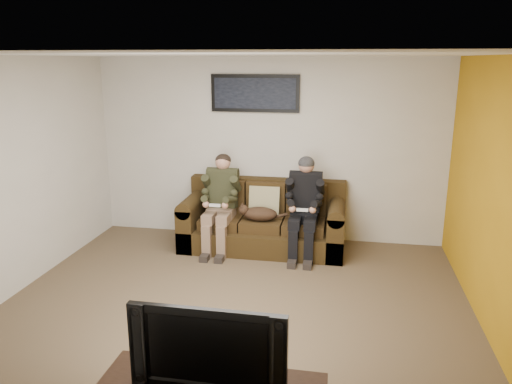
% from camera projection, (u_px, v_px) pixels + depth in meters
% --- Properties ---
extents(floor, '(5.00, 5.00, 0.00)m').
position_uv_depth(floor, '(235.00, 306.00, 5.35)').
color(floor, brown).
rests_on(floor, ground).
extents(ceiling, '(5.00, 5.00, 0.00)m').
position_uv_depth(ceiling, '(232.00, 55.00, 4.68)').
color(ceiling, silver).
rests_on(ceiling, ground).
extents(wall_back, '(5.00, 0.00, 5.00)m').
position_uv_depth(wall_back, '(269.00, 150.00, 7.15)').
color(wall_back, beige).
rests_on(wall_back, ground).
extents(wall_front, '(5.00, 0.00, 5.00)m').
position_uv_depth(wall_front, '(147.00, 284.00, 2.87)').
color(wall_front, beige).
rests_on(wall_front, ground).
extents(wall_left, '(0.00, 4.50, 4.50)m').
position_uv_depth(wall_left, '(11.00, 178.00, 5.45)').
color(wall_left, beige).
rests_on(wall_left, ground).
extents(wall_right, '(0.00, 4.50, 4.50)m').
position_uv_depth(wall_right, '(499.00, 201.00, 4.58)').
color(wall_right, beige).
rests_on(wall_right, ground).
extents(accent_wall_right, '(0.00, 4.50, 4.50)m').
position_uv_depth(accent_wall_right, '(498.00, 201.00, 4.58)').
color(accent_wall_right, '#BD8512').
rests_on(accent_wall_right, ground).
extents(sofa, '(2.23, 0.96, 0.91)m').
position_uv_depth(sofa, '(264.00, 222.00, 7.00)').
color(sofa, '#34240F').
rests_on(sofa, ground).
extents(throw_pillow, '(0.43, 0.20, 0.42)m').
position_uv_depth(throw_pillow, '(265.00, 201.00, 6.96)').
color(throw_pillow, tan).
rests_on(throw_pillow, sofa).
extents(throw_blanket, '(0.46, 0.22, 0.08)m').
position_uv_depth(throw_blanket, '(221.00, 177.00, 7.23)').
color(throw_blanket, gray).
rests_on(throw_blanket, sofa).
extents(person_left, '(0.51, 0.87, 1.30)m').
position_uv_depth(person_left, '(221.00, 197.00, 6.82)').
color(person_left, '#886B55').
rests_on(person_left, sofa).
extents(person_right, '(0.51, 0.86, 1.31)m').
position_uv_depth(person_right, '(304.00, 201.00, 6.62)').
color(person_right, black).
rests_on(person_right, sofa).
extents(cat, '(0.66, 0.26, 0.24)m').
position_uv_depth(cat, '(259.00, 213.00, 6.72)').
color(cat, '#452C1B').
rests_on(cat, sofa).
extents(framed_poster, '(1.25, 0.05, 0.52)m').
position_uv_depth(framed_poster, '(255.00, 93.00, 6.95)').
color(framed_poster, black).
rests_on(framed_poster, wall_back).
extents(television, '(1.03, 0.14, 0.59)m').
position_uv_depth(television, '(211.00, 343.00, 3.24)').
color(television, black).
rests_on(television, tv_stand).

